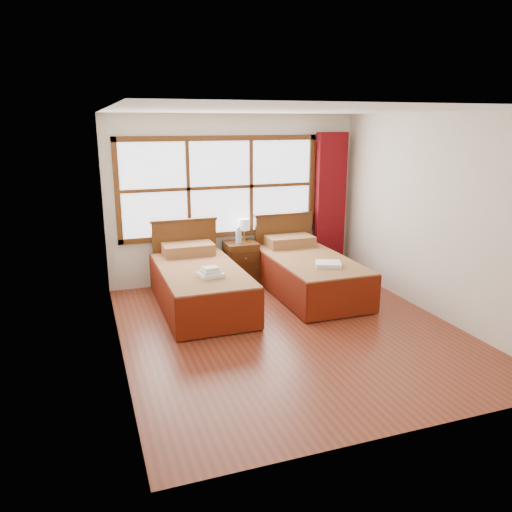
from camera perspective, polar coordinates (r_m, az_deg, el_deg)
name	(u,v)px	position (r m, az deg, el deg)	size (l,w,h in m)	color
floor	(290,330)	(6.21, 3.88, -8.44)	(4.50, 4.50, 0.00)	brown
ceiling	(294,110)	(5.70, 4.36, 16.30)	(4.50, 4.50, 0.00)	white
wall_back	(235,199)	(7.90, -2.41, 6.51)	(4.00, 4.00, 0.00)	silver
wall_left	(114,239)	(5.36, -15.93, 1.84)	(4.50, 4.50, 0.00)	silver
wall_right	(434,216)	(6.85, 19.70, 4.32)	(4.50, 4.50, 0.00)	silver
window	(220,187)	(7.77, -4.12, 7.83)	(3.16, 0.06, 1.56)	white
curtain	(330,203)	(8.40, 8.44, 5.97)	(0.50, 0.16, 2.30)	#680A0F
bed_left	(199,284)	(6.92, -6.49, -3.15)	(1.09, 2.11, 1.06)	#41210D
bed_right	(308,272)	(7.43, 5.92, -1.86)	(1.08, 2.10, 1.05)	#41210D
nightstand	(241,263)	(7.87, -1.73, -0.76)	(0.49, 0.48, 0.66)	#502B11
towels_left	(210,273)	(6.39, -5.23, -1.91)	(0.33, 0.30, 0.13)	white
towels_right	(328,264)	(6.92, 8.26, -0.91)	(0.43, 0.40, 0.05)	white
lamp	(244,225)	(7.87, -1.39, 3.55)	(0.18, 0.18, 0.35)	#BA8A3B
bottle_near	(238,237)	(7.69, -2.11, 2.21)	(0.06, 0.06, 0.23)	#C1E2F8
bottle_far	(239,236)	(7.72, -1.91, 2.31)	(0.07, 0.07, 0.25)	#C1E2F8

